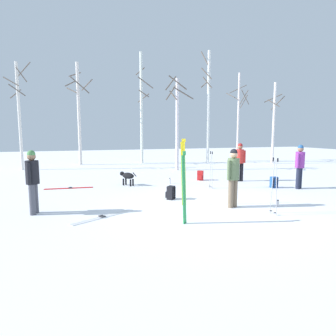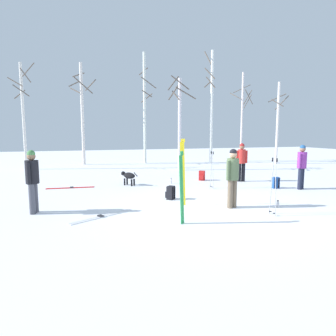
% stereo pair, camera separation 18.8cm
% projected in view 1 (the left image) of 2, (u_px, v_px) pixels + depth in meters
% --- Properties ---
extents(ground_plane, '(60.00, 60.00, 0.00)m').
position_uv_depth(ground_plane, '(212.00, 209.00, 8.09)').
color(ground_plane, white).
extents(person_0, '(0.34, 0.51, 1.72)m').
position_uv_depth(person_0, '(33.00, 178.00, 7.53)').
color(person_0, '#4C4C56').
rests_on(person_0, ground_plane).
extents(person_1, '(0.51, 0.34, 1.72)m').
position_uv_depth(person_1, '(240.00, 160.00, 12.76)').
color(person_1, black).
rests_on(person_1, ground_plane).
extents(person_2, '(0.48, 0.34, 1.72)m').
position_uv_depth(person_2, '(300.00, 164.00, 11.02)').
color(person_2, '#1E2338').
rests_on(person_2, ground_plane).
extents(person_3, '(0.49, 0.34, 1.72)m').
position_uv_depth(person_3, '(233.00, 174.00, 8.22)').
color(person_3, '#72604C').
rests_on(person_3, ground_plane).
extents(dog, '(0.59, 0.73, 0.57)m').
position_uv_depth(dog, '(127.00, 176.00, 11.77)').
color(dog, black).
rests_on(dog, ground_plane).
extents(ski_pair_planted_0, '(0.20, 0.15, 1.75)m').
position_uv_depth(ski_pair_planted_0, '(184.00, 188.00, 6.68)').
color(ski_pair_planted_0, green).
rests_on(ski_pair_planted_0, ground_plane).
extents(ski_pair_planted_1, '(0.18, 0.08, 2.00)m').
position_uv_depth(ski_pair_planted_1, '(183.00, 173.00, 8.45)').
color(ski_pair_planted_1, yellow).
rests_on(ski_pair_planted_1, ground_plane).
extents(ski_pair_lying_0, '(1.70, 1.04, 0.05)m').
position_uv_depth(ski_pair_lying_0, '(104.00, 217.00, 7.35)').
color(ski_pair_lying_0, white).
rests_on(ski_pair_lying_0, ground_plane).
extents(ski_pair_lying_1, '(1.84, 0.32, 0.05)m').
position_uv_depth(ski_pair_lying_1, '(69.00, 188.00, 11.17)').
color(ski_pair_lying_1, red).
rests_on(ski_pair_lying_1, ground_plane).
extents(ski_poles_0, '(0.07, 0.25, 1.45)m').
position_uv_depth(ski_poles_0, '(211.00, 169.00, 11.09)').
color(ski_poles_0, '#B2B2BC').
rests_on(ski_poles_0, ground_plane).
extents(ski_poles_1, '(0.07, 0.28, 1.52)m').
position_uv_depth(ski_poles_1, '(274.00, 185.00, 7.51)').
color(ski_poles_1, '#B2B2BC').
rests_on(ski_poles_1, ground_plane).
extents(backpack_0, '(0.29, 0.31, 0.44)m').
position_uv_depth(backpack_0, '(274.00, 182.00, 11.28)').
color(backpack_0, '#1E4C99').
rests_on(backpack_0, ground_plane).
extents(backpack_1, '(0.35, 0.34, 0.44)m').
position_uv_depth(backpack_1, '(171.00, 193.00, 9.31)').
color(backpack_1, black).
rests_on(backpack_1, ground_plane).
extents(backpack_2, '(0.34, 0.34, 0.44)m').
position_uv_depth(backpack_2, '(200.00, 176.00, 13.09)').
color(backpack_2, red).
rests_on(backpack_2, ground_plane).
extents(water_bottle_0, '(0.06, 0.06, 0.25)m').
position_uv_depth(water_bottle_0, '(170.00, 181.00, 12.19)').
color(water_bottle_0, silver).
rests_on(water_bottle_0, ground_plane).
extents(water_bottle_1, '(0.07, 0.07, 0.21)m').
position_uv_depth(water_bottle_1, '(278.00, 203.00, 8.38)').
color(water_bottle_1, silver).
rests_on(water_bottle_1, ground_plane).
extents(birch_tree_0, '(1.44, 1.45, 6.28)m').
position_uv_depth(birch_tree_0, '(19.00, 113.00, 16.50)').
color(birch_tree_0, silver).
rests_on(birch_tree_0, ground_plane).
extents(birch_tree_1, '(1.79, 1.69, 6.84)m').
position_uv_depth(birch_tree_1, '(79.00, 111.00, 19.19)').
color(birch_tree_1, silver).
rests_on(birch_tree_1, ground_plane).
extents(birch_tree_2, '(1.20, 1.42, 7.77)m').
position_uv_depth(birch_tree_2, '(142.00, 107.00, 20.13)').
color(birch_tree_2, silver).
rests_on(birch_tree_2, ground_plane).
extents(birch_tree_3, '(1.47, 1.49, 5.49)m').
position_uv_depth(birch_tree_3, '(177.00, 121.00, 16.35)').
color(birch_tree_3, silver).
rests_on(birch_tree_3, ground_plane).
extents(birch_tree_4, '(0.92, 1.09, 7.99)m').
position_uv_depth(birch_tree_4, '(208.00, 106.00, 20.55)').
color(birch_tree_4, white).
rests_on(birch_tree_4, ground_plane).
extents(birch_tree_5, '(1.69, 1.68, 6.72)m').
position_uv_depth(birch_tree_5, '(238.00, 115.00, 21.89)').
color(birch_tree_5, silver).
rests_on(birch_tree_5, ground_plane).
extents(birch_tree_6, '(1.43, 1.44, 5.66)m').
position_uv_depth(birch_tree_6, '(274.00, 122.00, 19.99)').
color(birch_tree_6, silver).
rests_on(birch_tree_6, ground_plane).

